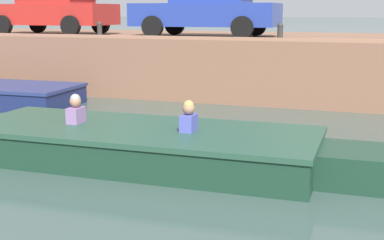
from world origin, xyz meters
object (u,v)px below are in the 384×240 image
Objects in this scene: mooring_bollard_mid at (280,31)px; car_left_inner_blue at (208,7)px; motorboat_passing at (155,146)px; mooring_bollard_west at (100,29)px; car_leftmost_red at (54,7)px.

car_left_inner_blue is at bearing 148.46° from mooring_bollard_mid.
mooring_bollard_mid is (0.89, 5.81, 1.60)m from motorboat_passing.
mooring_bollard_west is 1.00× the size of mooring_bollard_mid.
car_leftmost_red is at bearing 149.21° from mooring_bollard_west.
mooring_bollard_west is (-2.70, -1.44, -0.61)m from car_left_inner_blue.
mooring_bollard_mid is at bearing 0.00° from mooring_bollard_west.
motorboat_passing is at bearing -47.84° from car_leftmost_red.
motorboat_passing is 1.77× the size of car_leftmost_red.
car_leftmost_red reaches higher than motorboat_passing.
mooring_bollard_west is at bearing 180.00° from mooring_bollard_mid.
motorboat_passing is 7.32m from mooring_bollard_west.
car_left_inner_blue reaches higher than mooring_bollard_mid.
mooring_bollard_mid is (2.34, -1.44, -0.61)m from car_left_inner_blue.
mooring_bollard_west is at bearing -151.99° from car_left_inner_blue.
motorboat_passing is 6.09m from mooring_bollard_mid.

